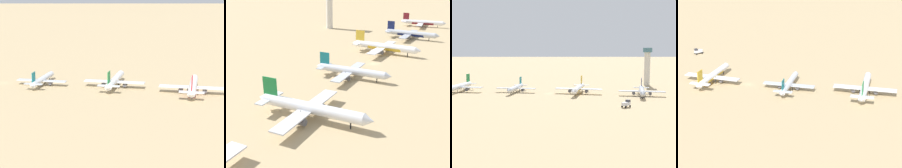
# 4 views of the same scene
# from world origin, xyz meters

# --- Properties ---
(ground_plane) EXTENTS (1800.00, 1800.00, 0.00)m
(ground_plane) POSITION_xyz_m (0.00, 0.00, 0.00)
(ground_plane) COLOR tan
(parked_jet_1) EXTENTS (40.35, 32.82, 11.63)m
(parked_jet_1) POSITION_xyz_m (6.76, -62.75, 3.92)
(parked_jet_1) COLOR silver
(parked_jet_1) RESTS_ON ground
(parked_jet_2) EXTENTS (34.29, 27.89, 9.89)m
(parked_jet_2) POSITION_xyz_m (0.27, -23.45, 3.33)
(parked_jet_2) COLOR silver
(parked_jet_2) RESTS_ON ground
(parked_jet_3) EXTENTS (39.19, 31.75, 11.32)m
(parked_jet_3) POSITION_xyz_m (-2.43, 20.08, 3.77)
(parked_jet_3) COLOR white
(parked_jet_3) RESTS_ON ground
(service_truck) EXTENTS (5.68, 4.95, 3.90)m
(service_truck) POSITION_xyz_m (40.81, 53.48, 2.08)
(service_truck) COLOR silver
(service_truck) RESTS_ON ground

